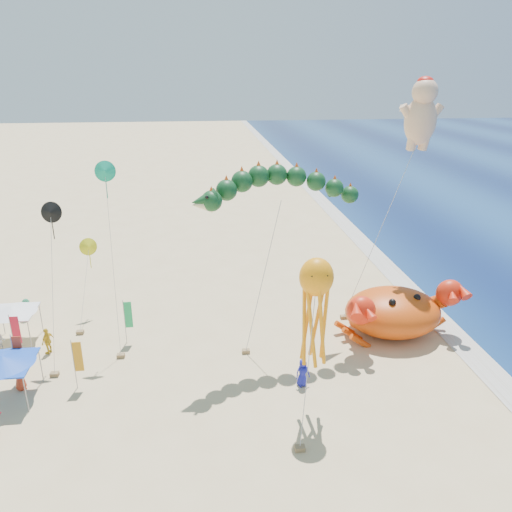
{
  "coord_description": "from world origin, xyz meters",
  "views": [
    {
      "loc": [
        -5.45,
        -27.24,
        17.53
      ],
      "look_at": [
        -2.0,
        2.0,
        6.5
      ],
      "focal_mm": 35.0,
      "sensor_mm": 36.0,
      "label": 1
    }
  ],
  "objects_px": {
    "canopy_blue": "(3,361)",
    "canopy_white": "(12,310)",
    "crab_inflatable": "(394,311)",
    "octopus_kite": "(315,304)",
    "cherub_kite": "(422,112)",
    "dragon_kite": "(279,192)"
  },
  "relations": [
    {
      "from": "cherub_kite",
      "to": "octopus_kite",
      "type": "height_order",
      "value": "cherub_kite"
    },
    {
      "from": "cherub_kite",
      "to": "dragon_kite",
      "type": "bearing_deg",
      "value": -153.57
    },
    {
      "from": "octopus_kite",
      "to": "canopy_blue",
      "type": "height_order",
      "value": "octopus_kite"
    },
    {
      "from": "canopy_white",
      "to": "crab_inflatable",
      "type": "bearing_deg",
      "value": -4.07
    },
    {
      "from": "crab_inflatable",
      "to": "cherub_kite",
      "type": "xyz_separation_m",
      "value": [
        2.57,
        4.74,
        12.98
      ]
    },
    {
      "from": "dragon_kite",
      "to": "octopus_kite",
      "type": "bearing_deg",
      "value": -83.01
    },
    {
      "from": "dragon_kite",
      "to": "canopy_white",
      "type": "relative_size",
      "value": 3.77
    },
    {
      "from": "cherub_kite",
      "to": "canopy_blue",
      "type": "relative_size",
      "value": 5.04
    },
    {
      "from": "canopy_white",
      "to": "octopus_kite",
      "type": "bearing_deg",
      "value": -27.1
    },
    {
      "from": "crab_inflatable",
      "to": "cherub_kite",
      "type": "distance_m",
      "value": 14.05
    },
    {
      "from": "crab_inflatable",
      "to": "canopy_blue",
      "type": "height_order",
      "value": "crab_inflatable"
    },
    {
      "from": "crab_inflatable",
      "to": "canopy_white",
      "type": "distance_m",
      "value": 25.98
    },
    {
      "from": "crab_inflatable",
      "to": "dragon_kite",
      "type": "xyz_separation_m",
      "value": [
        -8.38,
        -0.7,
        8.82
      ]
    },
    {
      "from": "dragon_kite",
      "to": "canopy_white",
      "type": "distance_m",
      "value": 19.49
    },
    {
      "from": "crab_inflatable",
      "to": "canopy_white",
      "type": "bearing_deg",
      "value": 175.93
    },
    {
      "from": "crab_inflatable",
      "to": "octopus_kite",
      "type": "relative_size",
      "value": 1.02
    },
    {
      "from": "dragon_kite",
      "to": "octopus_kite",
      "type": "distance_m",
      "value": 8.07
    },
    {
      "from": "crab_inflatable",
      "to": "octopus_kite",
      "type": "distance_m",
      "value": 11.64
    },
    {
      "from": "octopus_kite",
      "to": "canopy_white",
      "type": "distance_m",
      "value": 21.01
    },
    {
      "from": "cherub_kite",
      "to": "canopy_blue",
      "type": "height_order",
      "value": "cherub_kite"
    },
    {
      "from": "canopy_blue",
      "to": "canopy_white",
      "type": "height_order",
      "value": "same"
    },
    {
      "from": "dragon_kite",
      "to": "cherub_kite",
      "type": "height_order",
      "value": "cherub_kite"
    }
  ]
}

